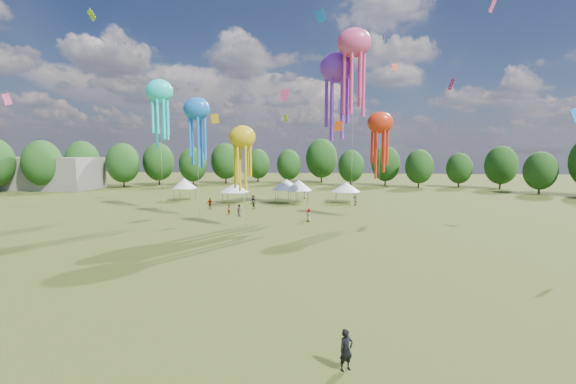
{
  "coord_description": "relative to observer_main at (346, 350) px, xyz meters",
  "views": [
    {
      "loc": [
        6.18,
        -17.32,
        9.47
      ],
      "look_at": [
        2.97,
        15.0,
        6.0
      ],
      "focal_mm": 23.63,
      "sensor_mm": 36.0,
      "label": 1
    }
  ],
  "objects": [
    {
      "name": "small_kites",
      "position": [
        -6.24,
        44.42,
        29.17
      ],
      "size": [
        63.41,
        56.34,
        46.63
      ],
      "color": "blue",
      "rests_on": "ground"
    },
    {
      "name": "show_kites",
      "position": [
        -4.89,
        42.03,
        17.32
      ],
      "size": [
        36.71,
        19.89,
        27.93
      ],
      "color": "blue",
      "rests_on": "ground"
    },
    {
      "name": "spectator_near",
      "position": [
        -13.51,
        38.15,
        -0.03
      ],
      "size": [
        1.09,
        1.05,
        1.77
      ],
      "primitive_type": "imported",
      "rotation": [
        0.0,
        0.0,
        2.51
      ],
      "color": "gray",
      "rests_on": "ground"
    },
    {
      "name": "hangar",
      "position": [
        -79.15,
        73.56,
        3.08
      ],
      "size": [
        40.0,
        12.0,
        8.0
      ],
      "primitive_type": "cube",
      "color": "gray",
      "rests_on": "ground"
    },
    {
      "name": "treeline",
      "position": [
        -11.02,
        64.08,
        5.63
      ],
      "size": [
        201.57,
        95.24,
        13.43
      ],
      "color": "#38281C",
      "rests_on": "ground"
    },
    {
      "name": "ground",
      "position": [
        -7.15,
        1.56,
        -0.92
      ],
      "size": [
        300.0,
        300.0,
        0.0
      ],
      "primitive_type": "plane",
      "color": "#384416",
      "rests_on": "ground"
    },
    {
      "name": "festival_tents",
      "position": [
        -11.03,
        54.73,
        2.19
      ],
      "size": [
        36.25,
        7.63,
        4.32
      ],
      "color": "#47474C",
      "rests_on": "ground"
    },
    {
      "name": "observer_main",
      "position": [
        0.0,
        0.0,
        0.0
      ],
      "size": [
        0.8,
        0.72,
        1.83
      ],
      "primitive_type": "imported",
      "rotation": [
        0.0,
        0.0,
        0.56
      ],
      "color": "black",
      "rests_on": "ground"
    },
    {
      "name": "spectators_far",
      "position": [
        -9.28,
        47.27,
        -0.07
      ],
      "size": [
        25.12,
        26.15,
        1.83
      ],
      "color": "gray",
      "rests_on": "ground"
    }
  ]
}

